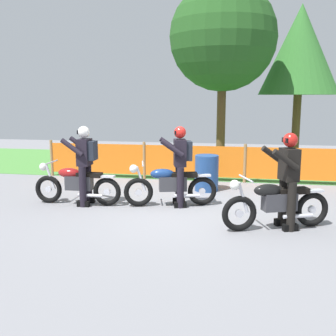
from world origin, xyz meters
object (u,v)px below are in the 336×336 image
object	(u,v)px
motorcycle_third	(276,204)
rider_lead	(180,162)
oil_drum	(207,173)
motorcycle_lead	(170,185)
rider_third	(288,177)
motorcycle_trailing	(77,184)
rider_trailing	(85,161)

from	to	relation	value
motorcycle_third	rider_lead	distance (m)	2.28
rider_lead	oil_drum	xyz separation A→B (m)	(0.45, 1.50, -0.51)
motorcycle_lead	oil_drum	distance (m)	1.69
rider_third	oil_drum	distance (m)	3.13
motorcycle_lead	oil_drum	xyz separation A→B (m)	(0.65, 1.56, -0.01)
motorcycle_trailing	rider_trailing	distance (m)	0.55
motorcycle_third	rider_third	size ratio (longest dim) A/B	1.12
rider_lead	oil_drum	bearing A→B (deg)	-120.68
rider_lead	rider_trailing	bearing A→B (deg)	-6.37
oil_drum	rider_third	bearing A→B (deg)	-58.77
rider_trailing	motorcycle_trailing	bearing A→B (deg)	0.51
motorcycle_trailing	rider_trailing	world-z (taller)	rider_trailing
rider_third	rider_trailing	bearing A→B (deg)	-33.04
motorcycle_third	rider_third	distance (m)	0.50
motorcycle_trailing	rider_lead	world-z (taller)	rider_lead
motorcycle_trailing	motorcycle_third	world-z (taller)	motorcycle_third
motorcycle_third	rider_trailing	size ratio (longest dim) A/B	1.12
motorcycle_lead	rider_third	bearing A→B (deg)	140.08
motorcycle_lead	motorcycle_third	distance (m)	2.38
rider_lead	rider_trailing	world-z (taller)	same
rider_lead	motorcycle_lead	bearing A→B (deg)	0.51
motorcycle_trailing	rider_trailing	size ratio (longest dim) A/B	1.15
motorcycle_trailing	oil_drum	distance (m)	3.19
motorcycle_lead	oil_drum	bearing A→B (deg)	-126.93
motorcycle_trailing	rider_lead	bearing A→B (deg)	-172.85
motorcycle_trailing	motorcycle_third	xyz separation A→B (m)	(4.07, -0.94, 0.01)
motorcycle_trailing	rider_third	distance (m)	4.37
motorcycle_lead	motorcycle_third	size ratio (longest dim) A/B	1.02
motorcycle_third	rider_lead	world-z (taller)	rider_lead
motorcycle_lead	rider_lead	world-z (taller)	rider_lead
motorcycle_trailing	motorcycle_lead	bearing A→B (deg)	-173.65
rider_third	oil_drum	world-z (taller)	rider_third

